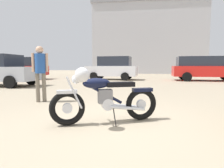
% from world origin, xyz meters
% --- Properties ---
extents(ground_plane, '(80.00, 80.00, 0.00)m').
position_xyz_m(ground_plane, '(0.00, 0.00, 0.00)').
color(ground_plane, gray).
extents(vintage_motorcycle, '(1.99, 0.98, 1.07)m').
position_xyz_m(vintage_motorcycle, '(-0.19, -0.00, 0.49)').
color(vintage_motorcycle, black).
rests_on(vintage_motorcycle, ground_plane).
extents(bystander, '(0.42, 0.30, 1.66)m').
position_xyz_m(bystander, '(-2.38, 1.86, 1.02)').
color(bystander, '#706656').
rests_on(bystander, ground_plane).
extents(white_estate_far, '(4.85, 2.33, 1.74)m').
position_xyz_m(white_estate_far, '(5.57, 10.57, 0.94)').
color(white_estate_far, black).
rests_on(white_estate_far, ground_plane).
extents(red_hatchback_near, '(4.76, 2.09, 1.74)m').
position_xyz_m(red_hatchback_near, '(-8.82, 10.58, 0.94)').
color(red_hatchback_near, black).
rests_on(red_hatchback_near, ground_plane).
extents(blue_hatchback_right, '(4.09, 2.23, 1.78)m').
position_xyz_m(blue_hatchback_right, '(-1.16, 10.96, 0.92)').
color(blue_hatchback_right, black).
rests_on(blue_hatchback_right, ground_plane).
extents(industrial_building, '(15.84, 10.60, 9.99)m').
position_xyz_m(industrial_building, '(2.57, 26.66, 5.01)').
color(industrial_building, '#B2B2B7').
rests_on(industrial_building, ground_plane).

